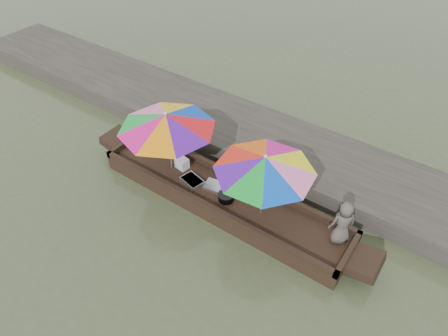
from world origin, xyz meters
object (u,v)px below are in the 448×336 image
Objects in this scene: supply_bag at (182,163)px; vendor at (343,223)px; tray_crayfish at (192,181)px; charcoal_grill at (226,197)px; tray_scallop at (216,186)px; boat_hull at (221,198)px; umbrella_bow at (169,142)px; umbrella_stern at (263,186)px; cooking_pot at (141,138)px.

supply_bag is 3.84m from vendor.
tray_crayfish is 0.93m from charcoal_grill.
tray_scallop is 2.83m from vendor.
tray_crayfish reaches higher than boat_hull.
tray_crayfish is 0.24× the size of umbrella_bow.
charcoal_grill is (0.21, -0.11, 0.25)m from boat_hull.
umbrella_stern is at bearing 0.00° from umbrella_bow.
vendor is 0.51× the size of umbrella_stern.
cooking_pot is 5.30m from vendor.
cooking_pot is 0.42× the size of vendor.
boat_hull is at bearing -7.18° from supply_bag.
tray_scallop is at bearing -4.75° from supply_bag.
vendor is (3.82, 0.11, 0.37)m from supply_bag.
cooking_pot is 1.47m from supply_bag.
boat_hull is 0.35m from charcoal_grill.
cooking_pot is at bearing 173.49° from boat_hull.
umbrella_stern reaches higher than vendor.
supply_bag reaches higher than charcoal_grill.
boat_hull is at bearing -6.51° from cooking_pot.
umbrella_bow reaches higher than vendor.
cooking_pot is 1.48× the size of supply_bag.
umbrella_stern is at bearing 8.08° from charcoal_grill.
tray_crayfish is 3.37m from vendor.
boat_hull is 2.69m from vendor.
umbrella_stern reaches higher than tray_scallop.
vendor reaches higher than tray_scallop.
cooking_pot is at bearing 166.44° from umbrella_bow.
umbrella_bow is (-0.69, 0.11, 0.73)m from tray_crayfish.
boat_hull is 11.41× the size of tray_crayfish.
tray_scallop is 1.41m from umbrella_stern.
supply_bag is at bearing 38.72° from umbrella_bow.
tray_crayfish reaches higher than tray_scallop.
supply_bag reaches higher than tray_crayfish.
tray_scallop is (2.50, -0.24, -0.08)m from cooking_pot.
umbrella_bow is at bearing 180.00° from umbrella_stern.
vendor is 1.64m from umbrella_stern.
supply_bag is (-1.23, 0.15, 0.30)m from boat_hull.
tray_crayfish is at bearing -161.33° from tray_scallop.
supply_bag is at bearing 175.25° from tray_scallop.
umbrella_stern is at bearing -33.51° from vendor.
vendor is at bearing 9.26° from umbrella_stern.
boat_hull is at bearing 0.00° from umbrella_bow.
supply_bag is 0.28× the size of vendor.
tray_crayfish is at bearing 179.79° from charcoal_grill.
supply_bag is at bearing 172.82° from boat_hull.
umbrella_bow is 2.42m from umbrella_stern.
cooking_pot is (-2.69, 0.31, 0.28)m from boat_hull.
charcoal_grill is at bearing -0.21° from tray_crayfish.
tray_scallop is at bearing 176.70° from umbrella_stern.
vendor reaches higher than cooking_pot.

